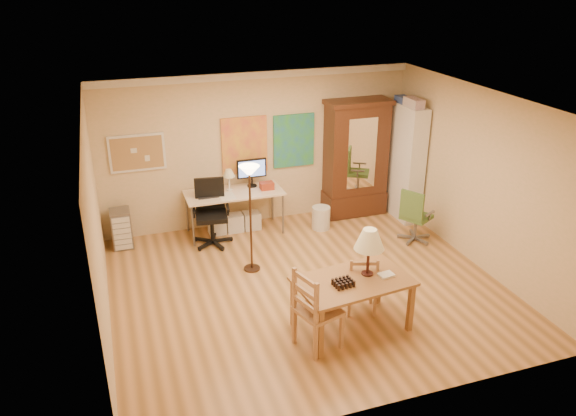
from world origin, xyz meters
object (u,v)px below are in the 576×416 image
object	(u,v)px
computer_desk	(236,207)
armoire	(355,166)
dining_table	(359,268)
office_chair_black	(212,227)
bookshelf	(406,163)
office_chair_green	(414,227)

from	to	relation	value
computer_desk	armoire	bearing A→B (deg)	2.03
dining_table	computer_desk	xyz separation A→B (m)	(-0.80, 3.24, -0.39)
office_chair_black	armoire	xyz separation A→B (m)	(2.78, 0.41, 0.64)
computer_desk	bookshelf	size ratio (longest dim) A/B	0.79
computer_desk	bookshelf	bearing A→B (deg)	-6.68
dining_table	armoire	distance (m)	3.64
office_chair_black	computer_desk	bearing A→B (deg)	33.80
dining_table	office_chair_green	world-z (taller)	dining_table
computer_desk	office_chair_green	size ratio (longest dim) A/B	1.76
armoire	bookshelf	bearing A→B (deg)	-29.27
office_chair_green	computer_desk	bearing A→B (deg)	154.25
office_chair_black	dining_table	bearing A→B (deg)	-66.13
dining_table	office_chair_black	world-z (taller)	dining_table
office_chair_green	armoire	bearing A→B (deg)	108.60
dining_table	bookshelf	bearing A→B (deg)	51.79
office_chair_black	office_chair_green	world-z (taller)	office_chair_black
office_chair_black	office_chair_green	distance (m)	3.40
bookshelf	office_chair_green	bearing A→B (deg)	-107.72
computer_desk	office_chair_green	distance (m)	3.07
dining_table	bookshelf	size ratio (longest dim) A/B	0.72
office_chair_black	armoire	size ratio (longest dim) A/B	0.51
office_chair_black	office_chair_green	size ratio (longest dim) A/B	1.17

